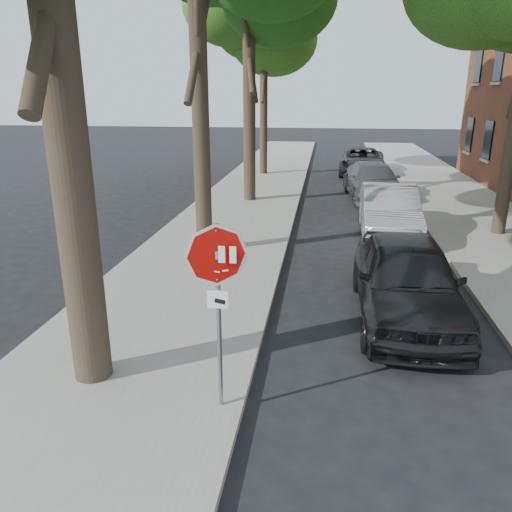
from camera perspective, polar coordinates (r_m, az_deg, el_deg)
The scene contains 11 objects.
ground at distance 7.24m, azimuth 1.72°, elevation -17.78°, with size 120.00×120.00×0.00m, color black.
sidewalk_left at distance 18.58m, azimuth -1.95°, elevation 5.11°, with size 4.00×55.00×0.12m, color gray.
sidewalk_right at distance 19.10m, azimuth 24.13°, elevation 3.88°, with size 4.00×55.00×0.12m, color gray.
curb_left at distance 18.35m, azimuth 4.39°, elevation 4.91°, with size 0.12×55.00×0.13m, color #9E9384.
curb_right at distance 18.62m, azimuth 18.06°, elevation 4.26°, with size 0.12×55.00×0.13m, color #9E9384.
stop_sign at distance 6.38m, azimuth -4.41°, elevation -3.04°, with size 0.76×0.34×2.61m.
tree_far at distance 27.31m, azimuth 0.91°, elevation 24.38°, with size 5.29×4.91×9.33m.
car_a at distance 10.12m, azimuth 16.84°, elevation -2.57°, with size 1.90×4.72×1.61m, color black.
car_b at distance 15.89m, azimuth 14.95°, elevation 4.88°, with size 1.63×4.67×1.54m, color #AEAFB6.
car_c at distance 21.70m, azimuth 13.18°, elevation 8.33°, with size 2.03×5.00×1.45m, color #4B4B50.
car_d at distance 28.20m, azimuth 12.07°, elevation 10.54°, with size 2.34×5.08×1.41m, color black.
Camera 1 is at (0.60, -5.83, 4.25)m, focal length 35.00 mm.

